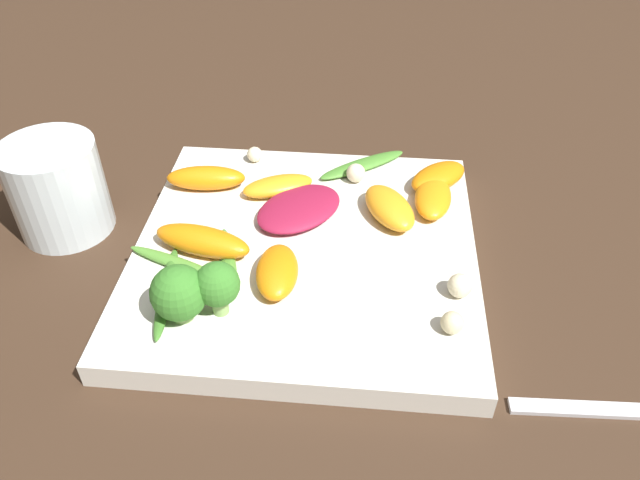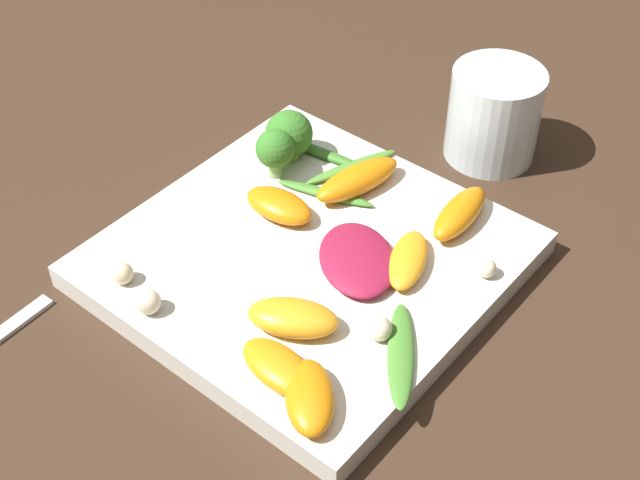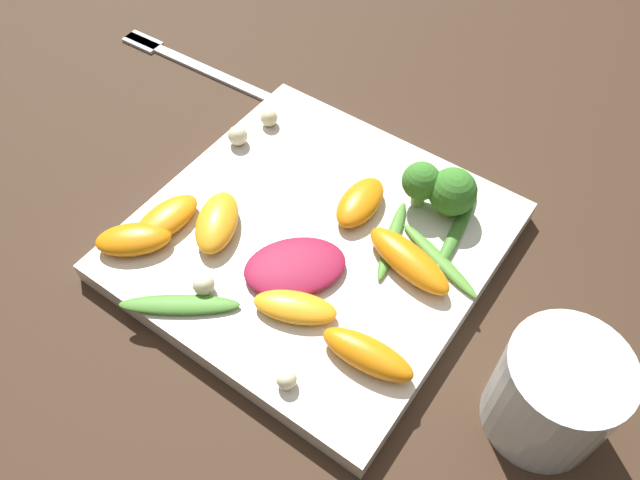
{
  "view_description": "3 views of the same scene",
  "coord_description": "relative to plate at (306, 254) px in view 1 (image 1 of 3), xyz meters",
  "views": [
    {
      "loc": [
        -0.05,
        0.37,
        0.34
      ],
      "look_at": [
        -0.01,
        0.02,
        0.04
      ],
      "focal_mm": 35.0,
      "sensor_mm": 36.0,
      "label": 1
    },
    {
      "loc": [
        -0.37,
        -0.31,
        0.47
      ],
      "look_at": [
        -0.0,
        -0.01,
        0.04
      ],
      "focal_mm": 50.0,
      "sensor_mm": 36.0,
      "label": 2
    },
    {
      "loc": [
        0.18,
        -0.25,
        0.42
      ],
      "look_at": [
        0.01,
        -0.01,
        0.03
      ],
      "focal_mm": 35.0,
      "sensor_mm": 36.0,
      "label": 3
    }
  ],
  "objects": [
    {
      "name": "arugula_sprig_0",
      "position": [
        0.1,
        0.03,
        0.01
      ],
      "size": [
        0.08,
        0.04,
        0.01
      ],
      "color": "#518E33",
      "rests_on": "plate"
    },
    {
      "name": "orange_segment_6",
      "position": [
        0.02,
        0.04,
        0.02
      ],
      "size": [
        0.04,
        0.06,
        0.02
      ],
      "color": "orange",
      "rests_on": "plate"
    },
    {
      "name": "drinking_glass",
      "position": [
        0.21,
        -0.03,
        0.03
      ],
      "size": [
        0.08,
        0.08,
        0.08
      ],
      "color": "silver",
      "rests_on": "ground_plane"
    },
    {
      "name": "broccoli_floret_1",
      "position": [
        0.05,
        0.08,
        0.04
      ],
      "size": [
        0.03,
        0.03,
        0.04
      ],
      "color": "#84AD5B",
      "rests_on": "plate"
    },
    {
      "name": "orange_segment_5",
      "position": [
        -0.1,
        -0.06,
        0.02
      ],
      "size": [
        0.04,
        0.06,
        0.02
      ],
      "color": "orange",
      "rests_on": "plate"
    },
    {
      "name": "macadamia_nut_3",
      "position": [
        -0.11,
        0.08,
        0.02
      ],
      "size": [
        0.02,
        0.02,
        0.02
      ],
      "color": "beige",
      "rests_on": "plate"
    },
    {
      "name": "arugula_sprig_1",
      "position": [
        0.06,
        0.03,
        0.01
      ],
      "size": [
        0.03,
        0.08,
        0.01
      ],
      "color": "#47842D",
      "rests_on": "plate"
    },
    {
      "name": "radicchio_leaf_0",
      "position": [
        0.01,
        -0.04,
        0.02
      ],
      "size": [
        0.09,
        0.1,
        0.01
      ],
      "color": "maroon",
      "rests_on": "plate"
    },
    {
      "name": "arugula_sprig_3",
      "position": [
        0.09,
        0.07,
        0.01
      ],
      "size": [
        0.02,
        0.1,
        0.01
      ],
      "color": "#3D7528",
      "rests_on": "plate"
    },
    {
      "name": "arugula_sprig_2",
      "position": [
        -0.04,
        -0.11,
        0.01
      ],
      "size": [
        0.08,
        0.07,
        0.01
      ],
      "color": "#47842D",
      "rests_on": "plate"
    },
    {
      "name": "orange_segment_4",
      "position": [
        0.03,
        -0.07,
        0.02
      ],
      "size": [
        0.07,
        0.05,
        0.01
      ],
      "color": "orange",
      "rests_on": "plate"
    },
    {
      "name": "orange_segment_2",
      "position": [
        0.1,
        -0.07,
        0.02
      ],
      "size": [
        0.07,
        0.03,
        0.02
      ],
      "color": "orange",
      "rests_on": "plate"
    },
    {
      "name": "plate",
      "position": [
        0.0,
        0.0,
        0.0
      ],
      "size": [
        0.27,
        0.27,
        0.02
      ],
      "color": "silver",
      "rests_on": "ground_plane"
    },
    {
      "name": "macadamia_nut_1",
      "position": [
        -0.12,
        0.05,
        0.02
      ],
      "size": [
        0.02,
        0.02,
        0.02
      ],
      "color": "beige",
      "rests_on": "plate"
    },
    {
      "name": "broccoli_floret_0",
      "position": [
        0.08,
        0.08,
        0.03
      ],
      "size": [
        0.04,
        0.04,
        0.04
      ],
      "color": "#84AD5B",
      "rests_on": "plate"
    },
    {
      "name": "orange_segment_1",
      "position": [
        -0.07,
        -0.04,
        0.02
      ],
      "size": [
        0.06,
        0.07,
        0.02
      ],
      "color": "orange",
      "rests_on": "plate"
    },
    {
      "name": "orange_segment_3",
      "position": [
        0.08,
        0.01,
        0.02
      ],
      "size": [
        0.08,
        0.04,
        0.02
      ],
      "color": "orange",
      "rests_on": "plate"
    },
    {
      "name": "orange_segment_0",
      "position": [
        -0.11,
        -0.09,
        0.02
      ],
      "size": [
        0.06,
        0.06,
        0.02
      ],
      "color": "orange",
      "rests_on": "plate"
    },
    {
      "name": "macadamia_nut_0",
      "position": [
        -0.04,
        -0.09,
        0.02
      ],
      "size": [
        0.02,
        0.02,
        0.02
      ],
      "color": "beige",
      "rests_on": "plate"
    },
    {
      "name": "macadamia_nut_2",
      "position": [
        0.06,
        -0.12,
        0.02
      ],
      "size": [
        0.01,
        0.01,
        0.01
      ],
      "color": "beige",
      "rests_on": "plate"
    },
    {
      "name": "ground_plane",
      "position": [
        0.0,
        0.0,
        -0.01
      ],
      "size": [
        2.4,
        2.4,
        0.0
      ],
      "primitive_type": "plane",
      "color": "#382619"
    }
  ]
}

